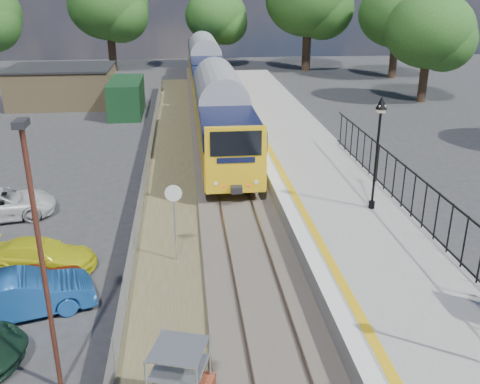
{
  "coord_description": "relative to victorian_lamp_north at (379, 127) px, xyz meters",
  "views": [
    {
      "loc": [
        -2.18,
        -13.39,
        9.5
      ],
      "look_at": [
        -0.15,
        5.57,
        2.0
      ],
      "focal_mm": 40.0,
      "sensor_mm": 36.0,
      "label": 1
    }
  ],
  "objects": [
    {
      "name": "speed_sign",
      "position": [
        -7.95,
        -2.03,
        -2.24
      ],
      "size": [
        0.6,
        0.12,
        2.99
      ],
      "rotation": [
        0.0,
        0.0,
        -0.07
      ],
      "color": "#999EA3",
      "rests_on": "ground"
    },
    {
      "name": "car_blue",
      "position": [
        -12.53,
        -4.85,
        -3.62
      ],
      "size": [
        4.37,
        2.58,
        1.36
      ],
      "primitive_type": "imported",
      "rotation": [
        0.0,
        0.0,
        1.87
      ],
      "color": "#184A92",
      "rests_on": "ground"
    },
    {
      "name": "wire_fence",
      "position": [
        -9.5,
        6.0,
        -3.7
      ],
      "size": [
        0.06,
        52.0,
        1.2
      ],
      "color": "#999EA3",
      "rests_on": "ground"
    },
    {
      "name": "platform_edge",
      "position": [
        -3.16,
        2.0,
        -3.39
      ],
      "size": [
        0.9,
        70.0,
        0.01
      ],
      "color": "silver",
      "rests_on": "platform"
    },
    {
      "name": "train",
      "position": [
        -5.3,
        23.13,
        -1.96
      ],
      "size": [
        2.82,
        40.83,
        3.51
      ],
      "color": "gold",
      "rests_on": "ground"
    },
    {
      "name": "tree_line",
      "position": [
        -3.9,
        36.0,
        2.31
      ],
      "size": [
        56.8,
        43.8,
        11.88
      ],
      "color": "#332319",
      "rests_on": "ground"
    },
    {
      "name": "palisade_fence",
      "position": [
        1.25,
        -3.76,
        -2.46
      ],
      "size": [
        0.12,
        26.0,
        2.0
      ],
      "color": "black",
      "rests_on": "platform"
    },
    {
      "name": "car_yellow",
      "position": [
        -12.67,
        -2.1,
        -3.74
      ],
      "size": [
        4.03,
        2.11,
        1.11
      ],
      "primitive_type": "imported",
      "rotation": [
        0.0,
        0.0,
        1.42
      ],
      "color": "yellow",
      "rests_on": "ground"
    },
    {
      "name": "carpark_lamp",
      "position": [
        -10.82,
        -8.25,
        -0.37
      ],
      "size": [
        0.25,
        0.5,
        6.87
      ],
      "color": "#4C2419",
      "rests_on": "ground"
    },
    {
      "name": "car_red",
      "position": [
        -12.53,
        -4.05,
        -3.71
      ],
      "size": [
        3.73,
        2.54,
        1.18
      ],
      "primitive_type": "imported",
      "rotation": [
        0.0,
        0.0,
        1.94
      ],
      "color": "#96280D",
      "rests_on": "ground"
    },
    {
      "name": "outbuilding",
      "position": [
        -16.21,
        25.21,
        -2.78
      ],
      "size": [
        10.8,
        10.1,
        3.12
      ],
      "color": "#8F7951",
      "rests_on": "ground"
    },
    {
      "name": "track_bed",
      "position": [
        -5.77,
        3.67,
        -4.21
      ],
      "size": [
        5.9,
        80.0,
        0.29
      ],
      "color": "#473F38",
      "rests_on": "ground"
    },
    {
      "name": "platform",
      "position": [
        -1.1,
        2.0,
        -3.85
      ],
      "size": [
        5.0,
        70.0,
        0.9
      ],
      "primitive_type": "cube",
      "color": "gray",
      "rests_on": "ground"
    },
    {
      "name": "victorian_lamp_north",
      "position": [
        0.0,
        0.0,
        0.0
      ],
      "size": [
        0.44,
        0.44,
        4.6
      ],
      "color": "black",
      "rests_on": "platform"
    },
    {
      "name": "ground",
      "position": [
        -5.3,
        -6.0,
        -4.3
      ],
      "size": [
        120.0,
        120.0,
        0.0
      ],
      "primitive_type": "plane",
      "color": "#2D2D30",
      "rests_on": "ground"
    }
  ]
}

